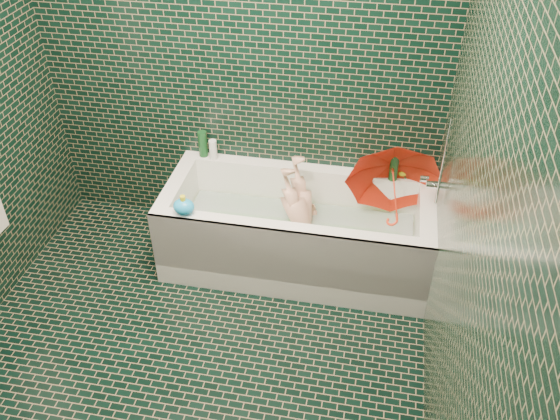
% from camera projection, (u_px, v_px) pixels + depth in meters
% --- Properties ---
extents(floor, '(2.80, 2.80, 0.00)m').
position_uv_depth(floor, '(186.00, 372.00, 3.29)').
color(floor, black).
rests_on(floor, ground).
extents(wall_back, '(2.80, 0.00, 2.80)m').
position_uv_depth(wall_back, '(238.00, 59.00, 3.63)').
color(wall_back, black).
rests_on(wall_back, floor).
extents(wall_right, '(0.00, 2.80, 2.80)m').
position_uv_depth(wall_right, '(470.00, 224.00, 2.34)').
color(wall_right, black).
rests_on(wall_right, floor).
extents(bathtub, '(1.70, 0.75, 0.55)m').
position_uv_depth(bathtub, '(296.00, 238.00, 3.88)').
color(bathtub, white).
rests_on(bathtub, floor).
extents(bath_mat, '(1.35, 0.47, 0.01)m').
position_uv_depth(bath_mat, '(297.00, 243.00, 3.93)').
color(bath_mat, '#50D22A').
rests_on(bath_mat, bathtub).
extents(water, '(1.48, 0.53, 0.00)m').
position_uv_depth(water, '(297.00, 226.00, 3.84)').
color(water, silver).
rests_on(water, bathtub).
extents(faucet, '(0.18, 0.19, 0.55)m').
position_uv_depth(faucet, '(437.00, 180.00, 3.43)').
color(faucet, silver).
rests_on(faucet, wall_right).
extents(child, '(0.94, 0.58, 0.38)m').
position_uv_depth(child, '(302.00, 222.00, 3.86)').
color(child, '#D8A187').
rests_on(child, bathtub).
extents(umbrella, '(0.79, 0.70, 0.82)m').
position_uv_depth(umbrella, '(395.00, 192.00, 3.64)').
color(umbrella, red).
rests_on(umbrella, bathtub).
extents(soap_bottle_a, '(0.12, 0.12, 0.27)m').
position_uv_depth(soap_bottle_a, '(428.00, 179.00, 3.83)').
color(soap_bottle_a, white).
rests_on(soap_bottle_a, bathtub).
extents(soap_bottle_b, '(0.10, 0.10, 0.20)m').
position_uv_depth(soap_bottle_b, '(410.00, 178.00, 3.85)').
color(soap_bottle_b, '#5A1E73').
rests_on(soap_bottle_b, bathtub).
extents(soap_bottle_c, '(0.16, 0.16, 0.17)m').
position_uv_depth(soap_bottle_c, '(401.00, 178.00, 3.84)').
color(soap_bottle_c, '#13431D').
rests_on(soap_bottle_c, bathtub).
extents(bottle_right_tall, '(0.07, 0.07, 0.20)m').
position_uv_depth(bottle_right_tall, '(394.00, 166.00, 3.77)').
color(bottle_right_tall, '#13431D').
rests_on(bottle_right_tall, bathtub).
extents(bottle_right_pump, '(0.06, 0.06, 0.19)m').
position_uv_depth(bottle_right_pump, '(414.00, 165.00, 3.79)').
color(bottle_right_pump, silver).
rests_on(bottle_right_pump, bathtub).
extents(bottle_left_tall, '(0.08, 0.08, 0.18)m').
position_uv_depth(bottle_left_tall, '(203.00, 144.00, 4.00)').
color(bottle_left_tall, '#13431D').
rests_on(bottle_left_tall, bathtub).
extents(bottle_left_short, '(0.05, 0.05, 0.14)m').
position_uv_depth(bottle_left_short, '(213.00, 150.00, 3.99)').
color(bottle_left_short, white).
rests_on(bottle_left_short, bathtub).
extents(rubber_duck, '(0.12, 0.08, 0.10)m').
position_uv_depth(rubber_duck, '(404.00, 170.00, 3.83)').
color(rubber_duck, yellow).
rests_on(rubber_duck, bathtub).
extents(bath_toy, '(0.16, 0.14, 0.13)m').
position_uv_depth(bath_toy, '(184.00, 206.00, 3.51)').
color(bath_toy, '#1A9DF0').
rests_on(bath_toy, bathtub).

